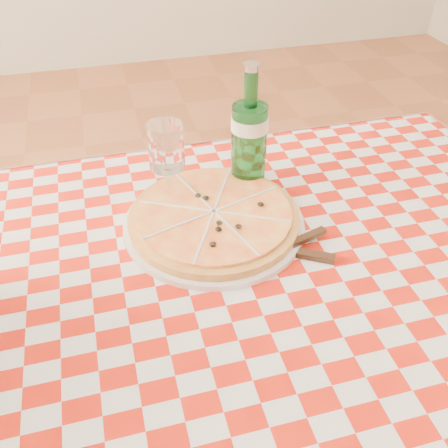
# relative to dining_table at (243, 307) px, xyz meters

# --- Properties ---
(dining_table) EXTENTS (1.20, 0.80, 0.75)m
(dining_table) POSITION_rel_dining_table_xyz_m (0.00, 0.00, 0.00)
(dining_table) COLOR brown
(dining_table) RESTS_ON ground
(tablecloth) EXTENTS (1.30, 0.90, 0.01)m
(tablecloth) POSITION_rel_dining_table_xyz_m (0.00, 0.00, 0.09)
(tablecloth) COLOR #AE180A
(tablecloth) RESTS_ON dining_table
(pizza_plate) EXTENTS (0.44, 0.44, 0.04)m
(pizza_plate) POSITION_rel_dining_table_xyz_m (-0.02, 0.13, 0.12)
(pizza_plate) COLOR #BF803F
(pizza_plate) RESTS_ON tablecloth
(water_bottle) EXTENTS (0.10, 0.10, 0.27)m
(water_bottle) POSITION_rel_dining_table_xyz_m (0.08, 0.25, 0.23)
(water_bottle) COLOR #175F22
(water_bottle) RESTS_ON tablecloth
(wine_glass) EXTENTS (0.08, 0.08, 0.18)m
(wine_glass) POSITION_rel_dining_table_xyz_m (-0.09, 0.23, 0.19)
(wine_glass) COLOR white
(wine_glass) RESTS_ON tablecloth
(cutlery) EXTENTS (0.23, 0.19, 0.02)m
(cutlery) POSITION_rel_dining_table_xyz_m (0.09, 0.02, 0.11)
(cutlery) COLOR silver
(cutlery) RESTS_ON tablecloth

